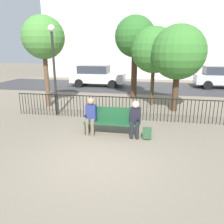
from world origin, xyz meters
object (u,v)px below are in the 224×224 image
tree_2 (154,50)px  parked_car_0 (97,75)px  backpack (147,134)px  park_bench (112,120)px  seated_person_0 (91,114)px  parked_car_1 (223,77)px  tree_0 (178,53)px  tree_1 (43,38)px  lamp_post (53,58)px  tree_3 (135,38)px  seated_person_1 (135,117)px

tree_2 → parked_car_0: 7.29m
backpack → park_bench: bearing=169.2°
seated_person_0 → parked_car_1: bearing=56.5°
tree_0 → tree_1: tree_1 is taller
lamp_post → park_bench: bearing=-33.0°
tree_1 → tree_3: size_ratio=0.94×
backpack → tree_3: tree_3 is taller
seated_person_1 → parked_car_1: (5.70, 10.87, 0.16)m
seated_person_0 → backpack: (1.88, -0.10, -0.54)m
parked_car_1 → tree_3: bearing=-141.9°
tree_2 → seated_person_1: bearing=-96.3°
tree_3 → lamp_post: bearing=-127.2°
seated_person_0 → seated_person_1: seated_person_0 is taller
park_bench → tree_3: (0.22, 5.83, 2.93)m
parked_car_0 → parked_car_1: size_ratio=1.00×
seated_person_1 → parked_car_1: bearing=62.3°
tree_2 → parked_car_0: (-4.33, 5.54, -1.92)m
lamp_post → parked_car_1: lamp_post is taller
park_bench → tree_3: bearing=87.9°
park_bench → tree_2: tree_2 is taller
park_bench → tree_2: bearing=74.0°
tree_2 → lamp_post: tree_2 is taller
parked_car_0 → parked_car_1: 9.56m
tree_2 → parked_car_1: 8.40m
seated_person_0 → parked_car_1: parked_car_1 is taller
seated_person_1 → tree_0: (1.56, 3.61, 1.97)m
park_bench → backpack: 1.24m
tree_0 → parked_car_0: size_ratio=0.92×
seated_person_1 → lamp_post: (-3.59, 1.96, 1.79)m
backpack → parked_car_0: parked_car_0 is taller
seated_person_0 → lamp_post: lamp_post is taller
tree_1 → tree_3: 4.87m
backpack → tree_3: (-0.96, 6.05, 3.25)m
tree_2 → parked_car_0: tree_2 is taller
seated_person_0 → parked_car_0: size_ratio=0.30×
parked_car_0 → tree_1: bearing=-97.2°
seated_person_1 → tree_1: 6.33m
park_bench → lamp_post: bearing=147.0°
tree_3 → lamp_post: 5.11m
backpack → tree_2: tree_2 is taller
seated_person_0 → tree_3: tree_3 is taller
tree_0 → parked_car_0: tree_0 is taller
seated_person_0 → tree_0: bearing=49.8°
tree_1 → parked_car_1: (10.38, 7.51, -2.47)m
park_bench → parked_car_0: (-3.06, 9.97, 0.35)m
tree_0 → tree_1: bearing=-177.7°
parked_car_0 → tree_3: bearing=-51.7°
tree_0 → parked_car_0: 8.63m
tree_2 → lamp_post: 4.86m
park_bench → backpack: bearing=-10.8°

